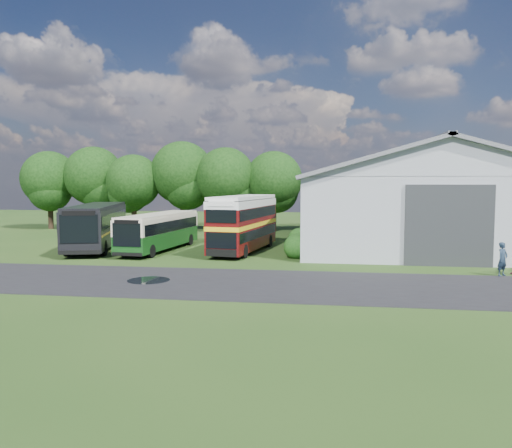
% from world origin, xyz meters
% --- Properties ---
extents(ground, '(120.00, 120.00, 0.00)m').
position_xyz_m(ground, '(0.00, 0.00, 0.00)').
color(ground, '#1A3511').
rests_on(ground, ground).
extents(asphalt_road, '(60.00, 8.00, 0.02)m').
position_xyz_m(asphalt_road, '(3.00, -3.00, 0.00)').
color(asphalt_road, black).
rests_on(asphalt_road, ground).
extents(puddle, '(2.20, 2.20, 0.01)m').
position_xyz_m(puddle, '(-1.50, -3.00, 0.00)').
color(puddle, black).
rests_on(puddle, ground).
extents(storage_shed, '(18.80, 24.80, 8.15)m').
position_xyz_m(storage_shed, '(15.00, 15.98, 4.17)').
color(storage_shed, gray).
rests_on(storage_shed, ground).
extents(tree_far_left, '(6.12, 6.12, 8.64)m').
position_xyz_m(tree_far_left, '(-23.00, 24.00, 5.56)').
color(tree_far_left, black).
rests_on(tree_far_left, ground).
extents(tree_left_a, '(6.46, 6.46, 9.12)m').
position_xyz_m(tree_left_a, '(-18.00, 24.50, 5.87)').
color(tree_left_a, black).
rests_on(tree_left_a, ground).
extents(tree_left_b, '(5.78, 5.78, 8.16)m').
position_xyz_m(tree_left_b, '(-13.00, 23.50, 5.25)').
color(tree_left_b, black).
rests_on(tree_left_b, ground).
extents(tree_mid, '(6.80, 6.80, 9.60)m').
position_xyz_m(tree_mid, '(-8.00, 24.80, 6.18)').
color(tree_mid, black).
rests_on(tree_mid, ground).
extents(tree_right_a, '(6.26, 6.26, 8.83)m').
position_xyz_m(tree_right_a, '(-3.00, 23.80, 5.69)').
color(tree_right_a, black).
rests_on(tree_right_a, ground).
extents(tree_right_b, '(5.98, 5.98, 8.45)m').
position_xyz_m(tree_right_b, '(2.00, 24.60, 5.44)').
color(tree_right_b, black).
rests_on(tree_right_b, ground).
extents(shrub_front, '(1.70, 1.70, 1.70)m').
position_xyz_m(shrub_front, '(5.60, 6.00, 0.00)').
color(shrub_front, '#194714').
rests_on(shrub_front, ground).
extents(shrub_mid, '(1.60, 1.60, 1.60)m').
position_xyz_m(shrub_mid, '(5.60, 8.00, 0.00)').
color(shrub_mid, '#194714').
rests_on(shrub_mid, ground).
extents(shrub_back, '(1.80, 1.80, 1.80)m').
position_xyz_m(shrub_back, '(5.60, 10.00, 0.00)').
color(shrub_back, '#194714').
rests_on(shrub_back, ground).
extents(bus_green_single, '(3.31, 10.32, 2.80)m').
position_xyz_m(bus_green_single, '(-4.88, 8.38, 1.49)').
color(bus_green_single, black).
rests_on(bus_green_single, ground).
extents(bus_maroon_double, '(3.82, 9.92, 4.16)m').
position_xyz_m(bus_maroon_double, '(1.53, 8.77, 2.07)').
color(bus_maroon_double, black).
rests_on(bus_maroon_double, ground).
extents(bus_dark_single, '(6.05, 12.67, 3.41)m').
position_xyz_m(bus_dark_single, '(-10.19, 9.04, 1.81)').
color(bus_dark_single, black).
rests_on(bus_dark_single, ground).
extents(visitor_a, '(0.81, 0.77, 1.85)m').
position_xyz_m(visitor_a, '(17.19, 0.99, 0.93)').
color(visitor_a, '#192737').
rests_on(visitor_a, ground).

